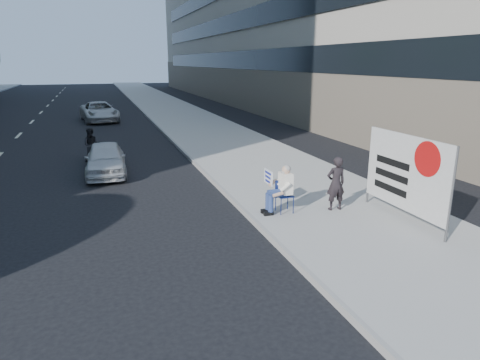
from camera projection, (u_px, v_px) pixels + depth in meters
name	position (u px, v px, depth m)	size (l,w,h in m)	color
ground	(233.00, 283.00, 8.15)	(160.00, 160.00, 0.00)	black
near_sidewalk	(198.00, 126.00, 27.63)	(5.00, 120.00, 0.15)	#AAA79F
seated_protester	(281.00, 186.00, 11.37)	(0.83, 1.11, 1.31)	navy
pedestrian_woman	(336.00, 183.00, 11.57)	(0.54, 0.36, 1.49)	black
protest_banner	(406.00, 173.00, 10.67)	(0.08, 3.06, 2.20)	#4C4C4C
white_sedan_near	(106.00, 159.00, 15.84)	(1.41, 3.51, 1.20)	silver
white_sedan_far	(99.00, 112.00, 30.04)	(2.24, 4.85, 1.35)	silver
motorcycle	(92.00, 147.00, 17.90)	(0.75, 2.05, 1.42)	black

